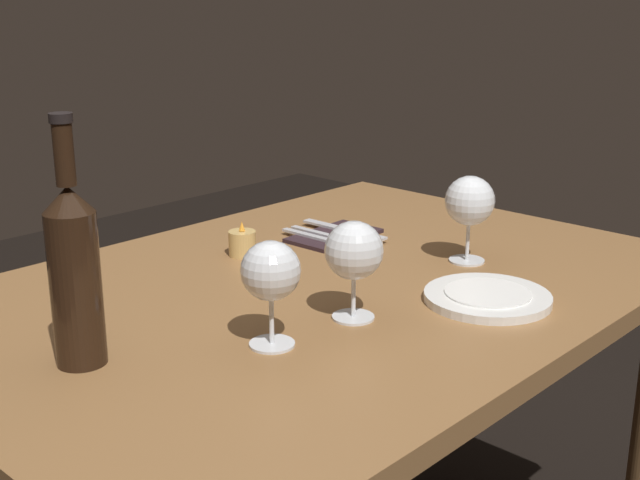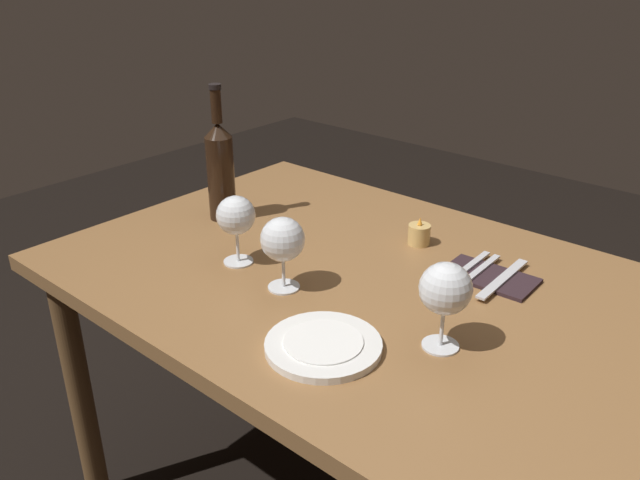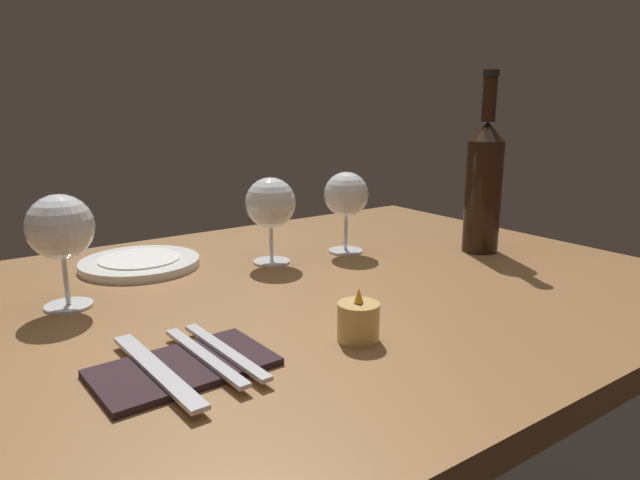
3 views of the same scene
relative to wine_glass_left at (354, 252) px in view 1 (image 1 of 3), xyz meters
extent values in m
cube|color=olive|center=(0.07, 0.15, -0.13)|extent=(1.30, 0.90, 0.04)
cylinder|color=brown|center=(0.65, 0.53, -0.50)|extent=(0.06, 0.06, 0.70)
cylinder|color=white|center=(0.00, 0.00, -0.11)|extent=(0.07, 0.07, 0.00)
cylinder|color=white|center=(0.00, 0.00, -0.07)|extent=(0.01, 0.01, 0.07)
sphere|color=white|center=(0.00, 0.00, 0.00)|extent=(0.09, 0.09, 0.09)
cylinder|color=beige|center=(0.00, 0.00, 0.00)|extent=(0.07, 0.07, 0.02)
cylinder|color=white|center=(-0.16, 0.02, -0.11)|extent=(0.07, 0.07, 0.00)
cylinder|color=white|center=(-0.16, 0.02, -0.07)|extent=(0.01, 0.01, 0.07)
sphere|color=white|center=(-0.16, 0.02, 0.01)|extent=(0.09, 0.09, 0.09)
cylinder|color=beige|center=(-0.16, 0.02, 0.01)|extent=(0.07, 0.07, 0.03)
cylinder|color=white|center=(0.35, 0.03, -0.11)|extent=(0.07, 0.07, 0.00)
cylinder|color=white|center=(0.35, 0.03, -0.07)|extent=(0.01, 0.01, 0.08)
sphere|color=white|center=(0.35, 0.03, 0.01)|extent=(0.09, 0.09, 0.09)
cylinder|color=beige|center=(0.35, 0.03, 0.01)|extent=(0.07, 0.07, 0.03)
cylinder|color=black|center=(-0.37, 0.16, 0.00)|extent=(0.07, 0.07, 0.21)
cone|color=black|center=(-0.37, 0.16, 0.12)|extent=(0.07, 0.07, 0.03)
cylinder|color=black|center=(-0.37, 0.16, 0.18)|extent=(0.03, 0.03, 0.08)
cylinder|color=black|center=(-0.37, 0.16, 0.23)|extent=(0.03, 0.03, 0.01)
cylinder|color=#DBB266|center=(0.09, 0.36, -0.08)|extent=(0.05, 0.05, 0.05)
cylinder|color=white|center=(0.09, 0.36, -0.09)|extent=(0.04, 0.04, 0.03)
cone|color=#F99E2D|center=(0.09, 0.36, -0.05)|extent=(0.01, 0.01, 0.02)
cylinder|color=white|center=(0.20, -0.11, -0.10)|extent=(0.21, 0.21, 0.01)
cylinder|color=white|center=(0.20, -0.11, -0.09)|extent=(0.14, 0.14, 0.00)
cube|color=#2D1E23|center=(0.30, 0.31, -0.10)|extent=(0.19, 0.12, 0.01)
cube|color=silver|center=(0.27, 0.31, -0.10)|extent=(0.02, 0.18, 0.00)
cube|color=silver|center=(0.25, 0.31, -0.10)|extent=(0.02, 0.18, 0.00)
cube|color=silver|center=(0.33, 0.31, -0.10)|extent=(0.03, 0.21, 0.00)
camera|label=1|loc=(-0.91, -0.79, 0.39)|focal=47.15mm
camera|label=2|loc=(0.82, -0.83, 0.55)|focal=36.40mm
camera|label=3|loc=(0.51, 0.87, 0.18)|focal=32.37mm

